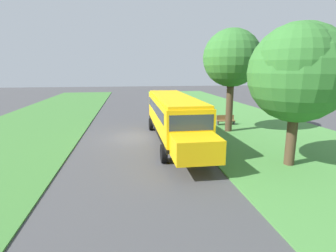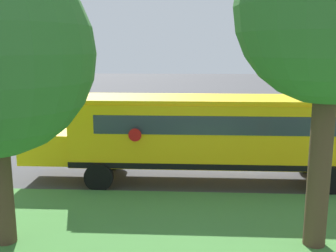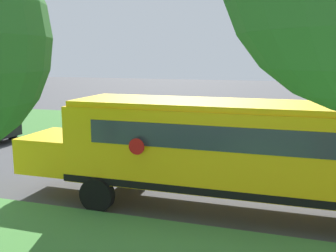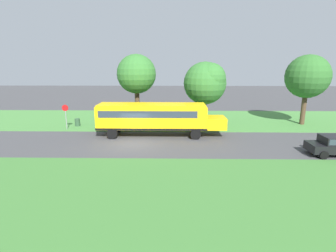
{
  "view_description": "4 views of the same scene",
  "coord_description": "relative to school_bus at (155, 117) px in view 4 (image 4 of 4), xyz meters",
  "views": [
    {
      "loc": [
        0.46,
        19.03,
        4.94
      ],
      "look_at": [
        -1.82,
        4.04,
        1.66
      ],
      "focal_mm": 28.0,
      "sensor_mm": 36.0,
      "label": 1
    },
    {
      "loc": [
        -16.71,
        2.56,
        4.9
      ],
      "look_at": [
        0.04,
        3.47,
        1.56
      ],
      "focal_mm": 42.0,
      "sensor_mm": 36.0,
      "label": 2
    },
    {
      "loc": [
        -13.42,
        0.45,
        4.41
      ],
      "look_at": [
        0.08,
        4.8,
        1.88
      ],
      "focal_mm": 42.0,
      "sensor_mm": 36.0,
      "label": 3
    },
    {
      "loc": [
        22.39,
        3.52,
        7.04
      ],
      "look_at": [
        0.16,
        3.1,
        1.64
      ],
      "focal_mm": 28.0,
      "sensor_mm": 36.0,
      "label": 4
    }
  ],
  "objects": [
    {
      "name": "ground_plane",
      "position": [
        2.59,
        -1.76,
        -1.92
      ],
      "size": [
        120.0,
        120.0,
        0.0
      ],
      "primitive_type": "plane",
      "color": "#424244"
    },
    {
      "name": "grass_verge",
      "position": [
        -7.41,
        -1.76,
        -1.88
      ],
      "size": [
        12.0,
        80.0,
        0.08
      ],
      "primitive_type": "cube",
      "color": "#47843D",
      "rests_on": "ground"
    },
    {
      "name": "grass_far_side",
      "position": [
        11.59,
        -1.76,
        -1.89
      ],
      "size": [
        10.0,
        80.0,
        0.07
      ],
      "primitive_type": "cube",
      "color": "#3D7533",
      "rests_on": "ground"
    },
    {
      "name": "school_bus",
      "position": [
        0.0,
        0.0,
        0.0
      ],
      "size": [
        2.84,
        12.42,
        3.16
      ],
      "color": "yellow",
      "rests_on": "ground"
    },
    {
      "name": "oak_tree_beside_bus",
      "position": [
        -4.84,
        -2.26,
        3.85
      ],
      "size": [
        4.38,
        4.38,
        7.99
      ],
      "color": "#4C3826",
      "rests_on": "ground"
    },
    {
      "name": "oak_tree_roadside_mid",
      "position": [
        -5.03,
        5.53,
        2.98
      ],
      "size": [
        4.82,
        4.82,
        7.18
      ],
      "color": "#4C3826",
      "rests_on": "ground"
    },
    {
      "name": "oak_tree_far_end",
      "position": [
        -4.9,
        16.88,
        3.69
      ],
      "size": [
        4.8,
        4.8,
        7.94
      ],
      "color": "#4C3826",
      "rests_on": "ground"
    },
    {
      "name": "stop_sign",
      "position": [
        -2.01,
        -9.59,
        -0.19
      ],
      "size": [
        0.08,
        0.68,
        2.74
      ],
      "color": "gray",
      "rests_on": "ground"
    },
    {
      "name": "park_bench",
      "position": [
        -5.56,
        -4.79,
        -1.45
      ],
      "size": [
        1.62,
        0.57,
        0.92
      ],
      "color": "brown",
      "rests_on": "ground"
    },
    {
      "name": "trash_bin",
      "position": [
        -3.56,
        -9.0,
        -1.47
      ],
      "size": [
        0.56,
        0.56,
        0.9
      ],
      "primitive_type": "cylinder",
      "color": "#2D4C33",
      "rests_on": "ground"
    }
  ]
}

